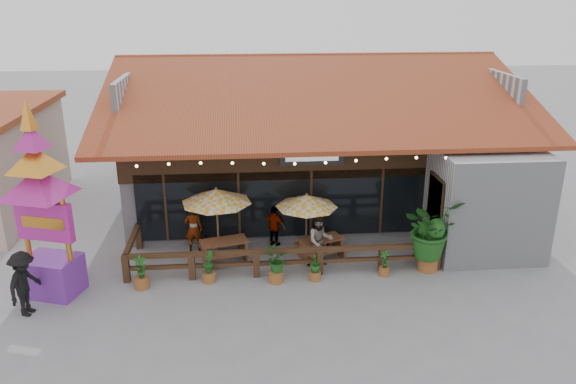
{
  "coord_description": "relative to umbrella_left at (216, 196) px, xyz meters",
  "views": [
    {
      "loc": [
        -2.86,
        -16.27,
        8.47
      ],
      "look_at": [
        -1.33,
        1.5,
        2.08
      ],
      "focal_mm": 35.0,
      "sensor_mm": 36.0,
      "label": 1
    }
  ],
  "objects": [
    {
      "name": "restaurant_building",
      "position": [
        3.98,
        5.58,
        0.04
      ],
      "size": [
        15.5,
        14.73,
        6.09
      ],
      "color": "#BCBDC2",
      "rests_on": "ground"
    },
    {
      "name": "planter_b",
      "position": [
        -0.25,
        -1.74,
        -1.71
      ],
      "size": [
        0.41,
        0.41,
        1.01
      ],
      "color": "brown",
      "rests_on": "ground"
    },
    {
      "name": "planter_d",
      "position": [
        3.03,
        -1.92,
        -1.74
      ],
      "size": [
        0.47,
        0.47,
        0.89
      ],
      "color": "brown",
      "rests_on": "ground"
    },
    {
      "name": "pedestrian",
      "position": [
        -5.16,
        -3.16,
        -1.23
      ],
      "size": [
        0.98,
        1.35,
        1.88
      ],
      "primitive_type": "imported",
      "rotation": [
        0.0,
        0.0,
        1.32
      ],
      "color": "black",
      "rests_on": "ground"
    },
    {
      "name": "diner_b",
      "position": [
        3.31,
        -0.92,
        -1.29
      ],
      "size": [
        0.92,
        0.76,
        1.75
      ],
      "primitive_type": "imported",
      "rotation": [
        0.0,
        0.0,
        0.12
      ],
      "color": "#351F11",
      "rests_on": "ground"
    },
    {
      "name": "tropical_plant",
      "position": [
        6.72,
        -1.55,
        -0.79
      ],
      "size": [
        2.21,
        2.1,
        2.41
      ],
      "color": "brown",
      "rests_on": "ground"
    },
    {
      "name": "picnic_table_right",
      "position": [
        3.43,
        -0.35,
        -1.7
      ],
      "size": [
        1.79,
        1.68,
        0.69
      ],
      "color": "brown",
      "rests_on": "ground"
    },
    {
      "name": "diner_a",
      "position": [
        -0.85,
        0.47,
        -1.33
      ],
      "size": [
        0.63,
        0.42,
        1.68
      ],
      "primitive_type": "imported",
      "rotation": [
        0.0,
        0.0,
        3.17
      ],
      "color": "#351F11",
      "rests_on": "ground"
    },
    {
      "name": "umbrella_right",
      "position": [
        2.96,
        -0.09,
        -0.23
      ],
      "size": [
        2.35,
        2.35,
        2.22
      ],
      "color": "brown",
      "rests_on": "ground"
    },
    {
      "name": "diner_c",
      "position": [
        1.94,
        0.7,
        -1.44
      ],
      "size": [
        0.91,
        0.77,
        1.46
      ],
      "primitive_type": "imported",
      "rotation": [
        0.0,
        0.0,
        2.56
      ],
      "color": "#351F11",
      "rests_on": "ground"
    },
    {
      "name": "picnic_table_left",
      "position": [
        0.2,
        -0.34,
        -1.67
      ],
      "size": [
        1.81,
        1.65,
        0.74
      ],
      "color": "brown",
      "rests_on": "ground"
    },
    {
      "name": "thai_sign_tower",
      "position": [
        -4.79,
        -2.03,
        1.14
      ],
      "size": [
        2.92,
        2.92,
        6.26
      ],
      "color": "#702A9B",
      "rests_on": "ground"
    },
    {
      "name": "umbrella_left",
      "position": [
        0.0,
        0.0,
        0.0
      ],
      "size": [
        2.76,
        2.76,
        2.49
      ],
      "color": "brown",
      "rests_on": "ground"
    },
    {
      "name": "planter_c",
      "position": [
        1.81,
        -1.94,
        -1.55
      ],
      "size": [
        0.77,
        0.7,
        1.11
      ],
      "color": "brown",
      "rests_on": "ground"
    },
    {
      "name": "patio_railing",
      "position": [
        1.47,
        -1.3,
        -1.55
      ],
      "size": [
        10.0,
        2.6,
        0.92
      ],
      "color": "#422A17",
      "rests_on": "ground"
    },
    {
      "name": "planter_e",
      "position": [
        5.23,
        -1.8,
        -1.82
      ],
      "size": [
        0.36,
        0.35,
        0.84
      ],
      "color": "brown",
      "rests_on": "ground"
    },
    {
      "name": "planter_a",
      "position": [
        -2.26,
        -1.97,
        -1.72
      ],
      "size": [
        0.44,
        0.44,
        1.07
      ],
      "color": "brown",
      "rests_on": "ground"
    },
    {
      "name": "ground",
      "position": [
        3.72,
        -1.04,
        -2.17
      ],
      "size": [
        100.0,
        100.0,
        0.0
      ],
      "primitive_type": "plane",
      "color": "gray",
      "rests_on": "ground"
    }
  ]
}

